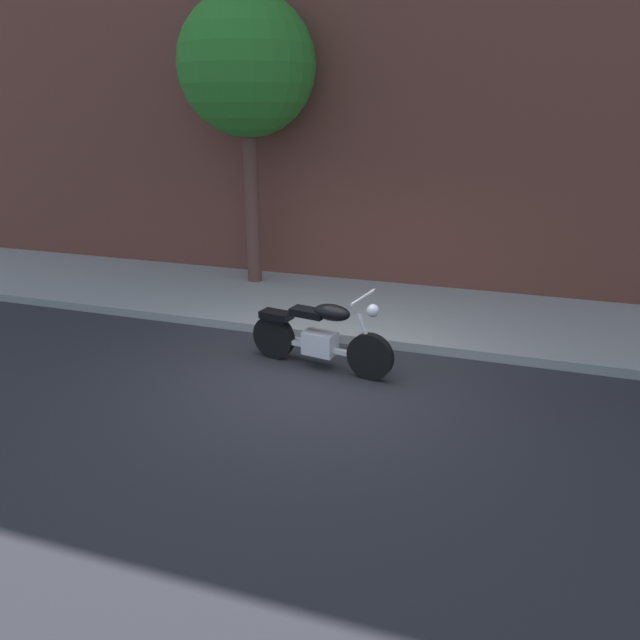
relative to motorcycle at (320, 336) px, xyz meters
The scene contains 5 objects.
ground_plane 0.57m from the motorcycle, 83.80° to the right, with size 60.00×60.00×0.00m, color #28282D.
sidewalk 2.49m from the motorcycle, 89.15° to the left, with size 23.20×3.04×0.14m, color #959595.
building_facade 5.90m from the motorcycle, 89.51° to the left, with size 23.20×0.50×9.16m, color brown.
motorcycle is the anchor object (origin of this frame).
street_tree 5.42m from the motorcycle, 126.88° to the left, with size 2.45×2.45×5.30m.
Camera 1 is at (2.32, -6.73, 3.37)m, focal length 33.24 mm.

